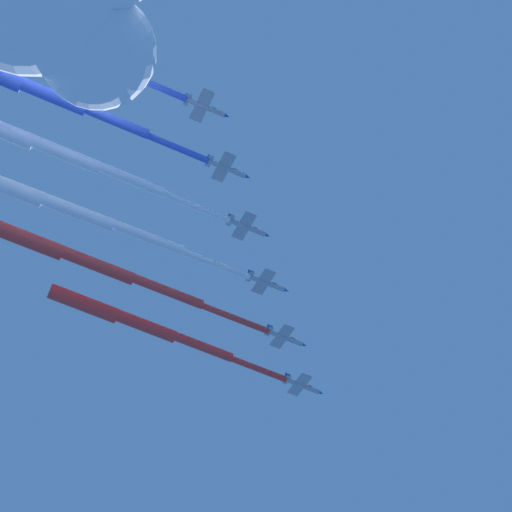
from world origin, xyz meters
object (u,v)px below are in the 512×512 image
(jet_port_mid, at_px, (60,152))
(jet_port_outer, at_px, (3,22))
(jet_port_inner, at_px, (90,263))
(jet_starboard_mid, at_px, (47,95))
(jet_starboard_inner, at_px, (70,209))
(jet_lead, at_px, (140,324))

(jet_port_mid, relative_size, jet_port_outer, 0.99)
(jet_port_inner, height_order, jet_starboard_mid, jet_starboard_mid)
(jet_starboard_inner, xyz_separation_m, jet_starboard_mid, (-21.97, -12.83, 0.89))
(jet_port_inner, xyz_separation_m, jet_port_outer, (-50.39, -20.06, 2.18))
(jet_starboard_inner, bearing_deg, jet_port_inner, 20.57)
(jet_lead, xyz_separation_m, jet_starboard_inner, (-31.00, -5.75, 0.43))
(jet_starboard_mid, bearing_deg, jet_lead, 19.33)
(jet_lead, distance_m, jet_starboard_inner, 31.54)
(jet_starboard_inner, xyz_separation_m, jet_port_mid, (-11.11, -6.72, 0.36))
(jet_lead, bearing_deg, jet_port_inner, -176.24)
(jet_starboard_mid, xyz_separation_m, jet_port_outer, (-16.44, -2.73, 0.18))
(jet_lead, distance_m, jet_port_outer, 72.62)
(jet_starboard_mid, bearing_deg, jet_port_mid, 29.36)
(jet_port_inner, height_order, jet_starboard_inner, jet_starboard_inner)
(jet_port_inner, distance_m, jet_port_outer, 54.28)
(jet_port_mid, xyz_separation_m, jet_port_outer, (-27.29, -8.84, 0.71))
(jet_port_inner, height_order, jet_port_outer, jet_port_outer)
(jet_lead, relative_size, jet_starboard_mid, 1.02)
(jet_port_inner, relative_size, jet_port_outer, 1.08)
(jet_lead, distance_m, jet_port_mid, 43.93)
(jet_lead, distance_m, jet_port_inner, 19.07)
(jet_port_inner, distance_m, jet_starboard_mid, 38.17)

